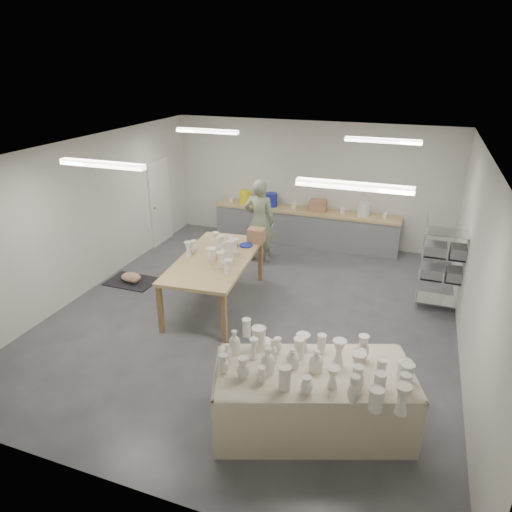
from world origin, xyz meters
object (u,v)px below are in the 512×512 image
at_px(work_table, 220,257).
at_px(drying_table, 313,396).
at_px(potter, 259,221).
at_px(red_stool, 263,244).

bearing_deg(work_table, drying_table, -52.29).
relative_size(potter, red_stool, 4.76).
bearing_deg(drying_table, red_stool, 95.73).
relative_size(drying_table, red_stool, 6.56).
height_order(drying_table, work_table, work_table).
height_order(work_table, red_stool, work_table).
distance_m(work_table, red_stool, 2.47).
distance_m(drying_table, work_table, 3.59).
bearing_deg(work_table, red_stool, 83.96).
relative_size(work_table, red_stool, 6.54).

